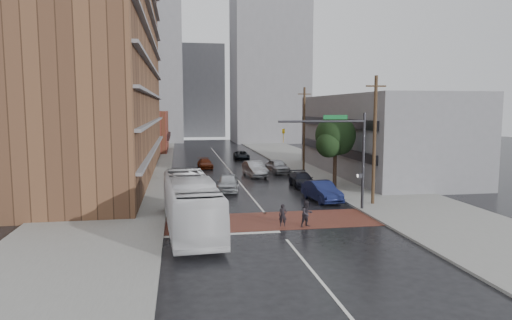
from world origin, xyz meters
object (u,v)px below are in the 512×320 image
transit_bus (191,204)px  car_travel_a (228,182)px  car_parked_far (277,166)px  suv_travel (241,155)px  pedestrian_a (283,215)px  car_parked_mid (302,180)px  pedestrian_b (307,214)px  car_travel_b (255,169)px  car_travel_c (205,163)px  car_parked_near (322,191)px

transit_bus → car_travel_a: 13.49m
transit_bus → car_parked_far: 25.99m
suv_travel → car_parked_far: (2.27, -14.56, 0.16)m
pedestrian_a → car_parked_mid: 15.14m
car_travel_a → suv_travel: bearing=88.4°
transit_bus → car_parked_far: (10.65, 23.69, -0.88)m
pedestrian_a → pedestrian_b: pedestrian_b is taller
suv_travel → car_parked_mid: car_parked_mid is taller
car_travel_a → car_parked_mid: (7.31, 1.23, -0.12)m
pedestrian_a → pedestrian_b: size_ratio=0.84×
car_travel_b → suv_travel: (0.82, 16.82, -0.21)m
pedestrian_a → car_travel_c: (-3.27, 29.47, -0.12)m
car_travel_c → car_parked_near: bearing=-74.0°
transit_bus → car_parked_near: transit_bus is taller
car_travel_b → car_parked_near: bearing=-83.7°
car_travel_a → pedestrian_a: bearing=-71.8°
car_travel_c → car_parked_near: 23.59m
car_travel_c → pedestrian_a: bearing=-88.1°
pedestrian_a → car_parked_near: (4.94, 7.36, 0.09)m
car_travel_a → car_parked_mid: size_ratio=1.00×
pedestrian_a → car_travel_c: 29.65m
car_travel_b → car_parked_far: size_ratio=1.10×
car_parked_near → car_parked_far: size_ratio=1.05×
suv_travel → car_travel_b: bearing=-90.6°
car_travel_c → car_parked_mid: car_parked_mid is taller
car_travel_b → car_travel_c: 9.43m
transit_bus → car_parked_mid: size_ratio=2.53×
pedestrian_a → car_parked_far: (4.82, 23.75, 0.08)m
pedestrian_a → car_travel_b: size_ratio=0.28×
pedestrian_b → car_parked_mid: bearing=56.4°
car_travel_b → car_travel_a: bearing=-121.0°
pedestrian_b → car_parked_mid: (3.68, 14.59, -0.16)m
suv_travel → car_parked_near: (2.39, -30.94, 0.17)m
pedestrian_b → car_travel_c: size_ratio=0.42×
car_travel_b → car_parked_far: bearing=29.8°
car_travel_a → car_parked_far: (6.96, 10.75, -0.01)m
pedestrian_a → car_parked_near: car_parked_near is taller
car_travel_b → suv_travel: car_travel_b is taller
suv_travel → car_parked_far: bearing=-79.0°
pedestrian_b → suv_travel: pedestrian_b is taller
car_parked_near → car_parked_far: (-0.12, 16.39, -0.01)m
car_parked_near → car_travel_b: bearing=95.7°
transit_bus → car_parked_near: (10.77, 7.31, -0.86)m
pedestrian_a → suv_travel: (2.56, 38.31, -0.08)m
pedestrian_b → car_travel_b: (0.25, 21.85, -0.00)m
car_travel_a → car_travel_b: size_ratio=0.92×
car_travel_c → suv_travel: (5.82, 8.83, 0.04)m
pedestrian_a → car_parked_mid: pedestrian_a is taller
car_parked_near → car_parked_mid: car_parked_near is taller
car_parked_far → car_travel_b: bearing=-151.2°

